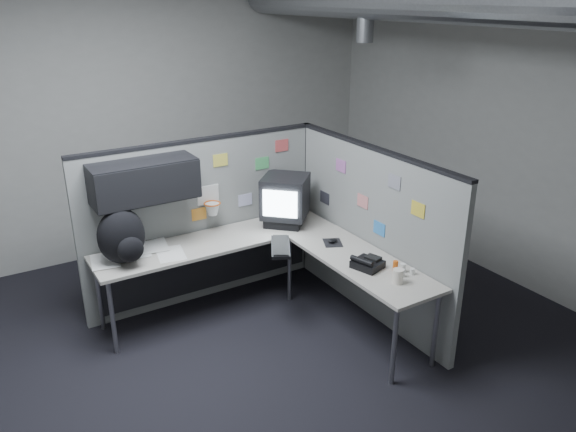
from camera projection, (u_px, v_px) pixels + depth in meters
room at (341, 103)px, 4.29m from camera, size 5.62×5.62×3.22m
partition_back at (190, 208)px, 5.28m from camera, size 2.44×0.42×1.63m
partition_right at (370, 232)px, 5.19m from camera, size 0.07×2.23×1.63m
desk at (255, 256)px, 5.19m from camera, size 2.31×2.11×0.73m
monitor at (285, 199)px, 5.54m from camera, size 0.60×0.60×0.49m
keyboard at (281, 246)px, 5.06m from camera, size 0.37×0.48×0.04m
mouse at (333, 242)px, 5.17m from camera, size 0.23×0.25×0.04m
phone at (367, 263)px, 4.69m from camera, size 0.27×0.28×0.11m
bottles at (402, 269)px, 4.61m from camera, size 0.14×0.17×0.09m
cup at (398, 276)px, 4.44m from camera, size 0.10×0.10×0.12m
papers at (142, 253)px, 4.97m from camera, size 0.82×0.60×0.01m
backpack at (122, 237)px, 4.71m from camera, size 0.45×0.43×0.49m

